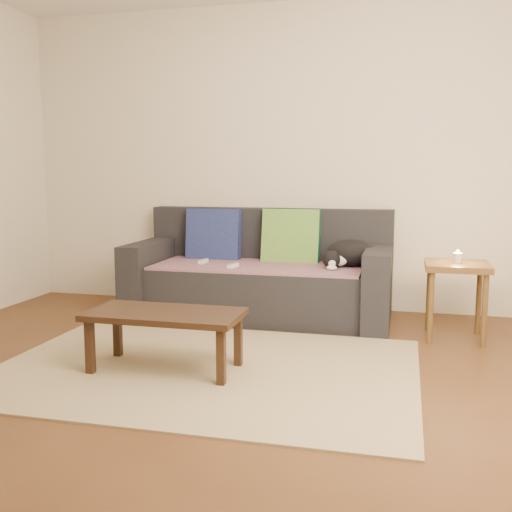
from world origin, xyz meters
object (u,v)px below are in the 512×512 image
(wii_remote_b, at_px, (233,266))
(coffee_table, at_px, (165,319))
(cat, at_px, (350,254))
(sofa, at_px, (261,279))
(wii_remote_a, at_px, (203,261))
(side_table, at_px, (457,276))

(wii_remote_b, relative_size, coffee_table, 0.16)
(cat, relative_size, wii_remote_b, 3.32)
(sofa, distance_m, wii_remote_b, 0.36)
(wii_remote_a, distance_m, coffee_table, 1.40)
(wii_remote_a, bearing_deg, cat, -81.30)
(sofa, relative_size, wii_remote_b, 14.00)
(sofa, xyz_separation_m, wii_remote_a, (-0.46, -0.13, 0.15))
(sofa, relative_size, cat, 4.21)
(sofa, bearing_deg, side_table, -12.89)
(wii_remote_b, relative_size, side_table, 0.27)
(coffee_table, bearing_deg, wii_remote_a, 99.76)
(cat, bearing_deg, sofa, 162.62)
(coffee_table, bearing_deg, cat, 57.89)
(sofa, distance_m, coffee_table, 1.52)
(cat, bearing_deg, side_table, -40.53)
(wii_remote_b, distance_m, side_table, 1.66)
(cat, distance_m, wii_remote_b, 0.93)
(sofa, bearing_deg, cat, -0.31)
(wii_remote_b, bearing_deg, side_table, -82.24)
(cat, xyz_separation_m, side_table, (0.78, -0.34, -0.09))
(wii_remote_a, bearing_deg, side_table, -93.65)
(side_table, bearing_deg, wii_remote_a, 173.77)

